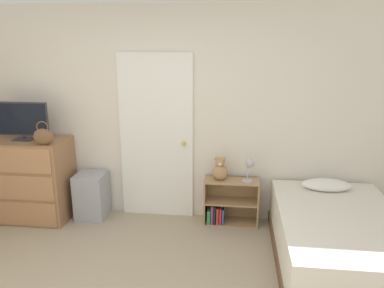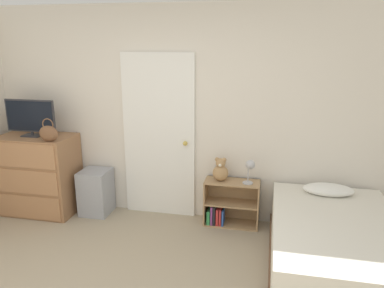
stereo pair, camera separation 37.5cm
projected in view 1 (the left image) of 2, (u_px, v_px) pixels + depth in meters
name	position (u px, v px, depth m)	size (l,w,h in m)	color
wall_back	(165.00, 115.00, 4.48)	(10.00, 0.06, 2.55)	silver
door_closed	(156.00, 137.00, 4.52)	(0.89, 0.09, 2.01)	white
dresser	(32.00, 179.00, 4.56)	(0.91, 0.56, 1.00)	#996B47
tv	(22.00, 120.00, 4.36)	(0.65, 0.16, 0.45)	#2D2D33
handbag	(43.00, 136.00, 4.19)	(0.24, 0.10, 0.27)	brown
storage_bin	(92.00, 195.00, 4.63)	(0.35, 0.37, 0.57)	#999EA8
bookshelf	(227.00, 204.00, 4.50)	(0.64, 0.27, 0.55)	tan
teddy_bear	(220.00, 170.00, 4.39)	(0.18, 0.18, 0.28)	tan
desk_lamp	(250.00, 165.00, 4.29)	(0.14, 0.13, 0.29)	#B2B2B7
bed	(338.00, 240.00, 3.61)	(1.18, 1.85, 0.65)	brown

